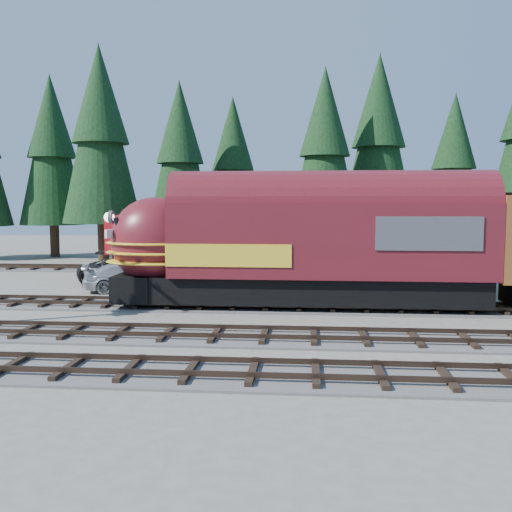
# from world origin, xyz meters

# --- Properties ---
(ground) EXTENTS (120.00, 120.00, 0.00)m
(ground) POSITION_xyz_m (0.00, 0.00, 0.00)
(ground) COLOR #6B665B
(ground) RESTS_ON ground
(track_spur) EXTENTS (32.00, 3.20, 0.33)m
(track_spur) POSITION_xyz_m (-10.00, 18.00, 0.06)
(track_spur) COLOR #4C4947
(track_spur) RESTS_ON ground
(depot) EXTENTS (12.80, 7.00, 5.30)m
(depot) POSITION_xyz_m (-0.00, 10.50, 2.96)
(depot) COLOR orange
(depot) RESTS_ON ground
(conifer_backdrop) EXTENTS (80.47, 22.44, 15.99)m
(conifer_backdrop) POSITION_xyz_m (7.08, 24.13, 9.69)
(conifer_backdrop) COLOR black
(conifer_backdrop) RESTS_ON ground
(locomotive) EXTENTS (17.88, 3.55, 4.86)m
(locomotive) POSITION_xyz_m (-3.51, 4.00, 2.80)
(locomotive) COLOR black
(locomotive) RESTS_ON ground
(caboose) EXTENTS (9.18, 2.66, 4.78)m
(caboose) POSITION_xyz_m (-12.25, 18.00, 2.40)
(caboose) COLOR black
(caboose) RESTS_ON ground
(pickup_truck_a) EXTENTS (6.56, 4.65, 1.66)m
(pickup_truck_a) POSITION_xyz_m (-13.21, 10.38, 0.83)
(pickup_truck_a) COLOR black
(pickup_truck_a) RESTS_ON ground
(pickup_truck_b) EXTENTS (5.82, 3.83, 1.57)m
(pickup_truck_b) POSITION_xyz_m (-12.36, 8.52, 0.78)
(pickup_truck_b) COLOR #ABAFB3
(pickup_truck_b) RESTS_ON ground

